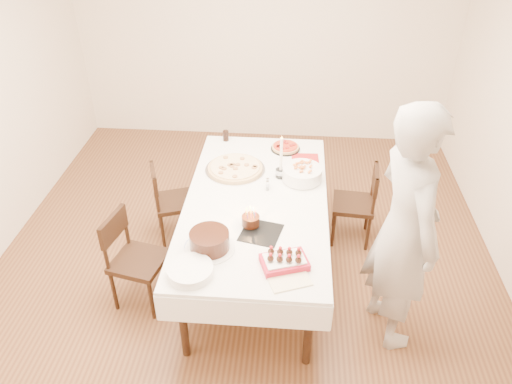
# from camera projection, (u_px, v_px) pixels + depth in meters

# --- Properties ---
(floor) EXTENTS (5.00, 5.00, 0.00)m
(floor) POSITION_uv_depth(u_px,v_px,m) (245.00, 263.00, 4.52)
(floor) COLOR #532F1C
(floor) RESTS_ON ground
(wall_back) EXTENTS (4.50, 0.04, 2.70)m
(wall_back) POSITION_uv_depth(u_px,v_px,m) (265.00, 31.00, 5.81)
(wall_back) COLOR beige
(wall_back) RESTS_ON floor
(dining_table) EXTENTS (1.54, 2.32, 0.75)m
(dining_table) POSITION_uv_depth(u_px,v_px,m) (256.00, 237.00, 4.23)
(dining_table) COLOR white
(dining_table) RESTS_ON floor
(chair_right_savory) EXTENTS (0.43, 0.43, 0.78)m
(chair_right_savory) POSITION_uv_depth(u_px,v_px,m) (353.00, 204.00, 4.59)
(chair_right_savory) COLOR black
(chair_right_savory) RESTS_ON floor
(chair_left_savory) EXTENTS (0.50, 0.50, 0.77)m
(chair_left_savory) POSITION_uv_depth(u_px,v_px,m) (175.00, 202.00, 4.64)
(chair_left_savory) COLOR black
(chair_left_savory) RESTS_ON floor
(chair_left_dessert) EXTENTS (0.51, 0.51, 0.83)m
(chair_left_dessert) POSITION_uv_depth(u_px,v_px,m) (139.00, 261.00, 3.92)
(chair_left_dessert) COLOR black
(chair_left_dessert) RESTS_ON floor
(person) EXTENTS (0.64, 0.80, 1.90)m
(person) POSITION_uv_depth(u_px,v_px,m) (404.00, 230.00, 3.39)
(person) COLOR #B6AFAB
(person) RESTS_ON floor
(pizza_white) EXTENTS (0.67, 0.67, 0.04)m
(pizza_white) POSITION_uv_depth(u_px,v_px,m) (235.00, 168.00, 4.39)
(pizza_white) COLOR beige
(pizza_white) RESTS_ON dining_table
(pizza_pepperoni) EXTENTS (0.35, 0.35, 0.04)m
(pizza_pepperoni) POSITION_uv_depth(u_px,v_px,m) (285.00, 147.00, 4.70)
(pizza_pepperoni) COLOR red
(pizza_pepperoni) RESTS_ON dining_table
(red_placemat) EXTENTS (0.26, 0.26, 0.01)m
(red_placemat) POSITION_uv_depth(u_px,v_px,m) (305.00, 160.00, 4.55)
(red_placemat) COLOR #B21E1E
(red_placemat) RESTS_ON dining_table
(pasta_bowl) EXTENTS (0.44, 0.44, 0.11)m
(pasta_bowl) POSITION_uv_depth(u_px,v_px,m) (302.00, 174.00, 4.24)
(pasta_bowl) COLOR white
(pasta_bowl) RESTS_ON dining_table
(taper_candle) EXTENTS (0.12, 0.12, 0.40)m
(taper_candle) POSITION_uv_depth(u_px,v_px,m) (281.00, 157.00, 4.20)
(taper_candle) COLOR white
(taper_candle) RESTS_ON dining_table
(shaker_pair) EXTENTS (0.09, 0.09, 0.08)m
(shaker_pair) POSITION_uv_depth(u_px,v_px,m) (267.00, 186.00, 4.13)
(shaker_pair) COLOR white
(shaker_pair) RESTS_ON dining_table
(cola_glass) EXTENTS (0.07, 0.07, 0.10)m
(cola_glass) POSITION_uv_depth(u_px,v_px,m) (226.00, 136.00, 4.83)
(cola_glass) COLOR black
(cola_glass) RESTS_ON dining_table
(layer_cake) EXTENTS (0.38, 0.38, 0.14)m
(layer_cake) POSITION_uv_depth(u_px,v_px,m) (210.00, 241.00, 3.50)
(layer_cake) COLOR black
(layer_cake) RESTS_ON dining_table
(cake_board) EXTENTS (0.34, 0.34, 0.01)m
(cake_board) POSITION_uv_depth(u_px,v_px,m) (261.00, 233.00, 3.68)
(cake_board) COLOR black
(cake_board) RESTS_ON dining_table
(birthday_cake) EXTENTS (0.16, 0.16, 0.14)m
(birthday_cake) POSITION_uv_depth(u_px,v_px,m) (251.00, 217.00, 3.71)
(birthday_cake) COLOR #321A0D
(birthday_cake) RESTS_ON dining_table
(strawberry_box) EXTENTS (0.36, 0.30, 0.08)m
(strawberry_box) POSITION_uv_depth(u_px,v_px,m) (284.00, 261.00, 3.37)
(strawberry_box) COLOR maroon
(strawberry_box) RESTS_ON dining_table
(box_lid) EXTENTS (0.32, 0.27, 0.02)m
(box_lid) POSITION_uv_depth(u_px,v_px,m) (289.00, 280.00, 3.27)
(box_lid) COLOR beige
(box_lid) RESTS_ON dining_table
(plate_stack) EXTENTS (0.36, 0.36, 0.06)m
(plate_stack) POSITION_uv_depth(u_px,v_px,m) (190.00, 271.00, 3.30)
(plate_stack) COLOR white
(plate_stack) RESTS_ON dining_table
(china_plate) EXTENTS (0.38, 0.38, 0.01)m
(china_plate) POSITION_uv_depth(u_px,v_px,m) (205.00, 246.00, 3.55)
(china_plate) COLOR white
(china_plate) RESTS_ON dining_table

